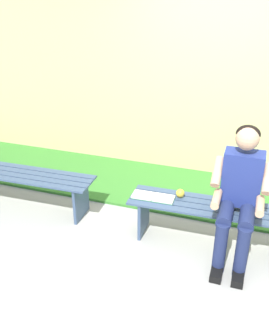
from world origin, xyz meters
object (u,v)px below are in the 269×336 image
(person_seated, at_px, (240,192))
(apple, at_px, (180,193))
(bench_near, at_px, (212,215))
(bench_far, at_px, (24,182))
(book_open, at_px, (153,197))

(person_seated, distance_m, apple, 0.60)
(bench_near, xyz_separation_m, person_seated, (-0.22, 0.10, 0.35))
(bench_far, bearing_deg, bench_near, 180.00)
(bench_far, bearing_deg, apple, -178.04)
(bench_far, relative_size, book_open, 3.83)
(apple, xyz_separation_m, book_open, (0.24, 0.10, -0.03))
(bench_near, height_order, book_open, book_open)
(apple, bearing_deg, person_seated, 163.91)
(bench_near, relative_size, bench_far, 0.99)
(bench_near, bearing_deg, apple, -10.40)
(bench_near, xyz_separation_m, book_open, (0.57, 0.04, 0.11))
(person_seated, xyz_separation_m, apple, (0.55, -0.16, -0.20))
(bench_far, xyz_separation_m, person_seated, (-2.28, 0.10, 0.35))
(person_seated, bearing_deg, book_open, -4.02)
(bench_near, distance_m, apple, 0.36)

